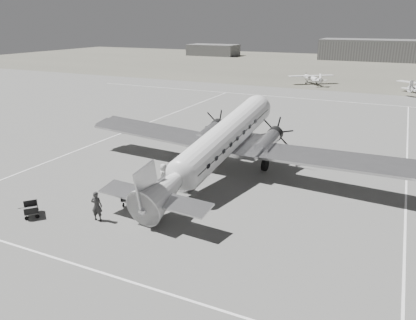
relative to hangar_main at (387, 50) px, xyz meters
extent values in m
plane|color=slate|center=(-5.00, -120.00, -3.30)|extent=(260.00, 260.00, 0.00)
cube|color=white|center=(-5.00, -134.00, -3.29)|extent=(60.00, 0.15, 0.01)
cube|color=white|center=(7.00, -120.00, -3.29)|extent=(0.15, 80.00, 0.01)
cube|color=white|center=(-23.00, -110.00, -3.29)|extent=(0.15, 60.00, 0.01)
cube|color=white|center=(-5.00, -80.00, -3.29)|extent=(90.00, 0.15, 0.01)
cube|color=#626053|center=(-5.00, -25.00, -3.30)|extent=(260.00, 90.00, 0.01)
cube|color=slate|center=(0.00, 0.00, -0.30)|extent=(42.00, 14.00, 6.00)
cube|color=#5A5A5A|center=(0.00, 0.00, 3.00)|extent=(42.00, 14.00, 0.60)
cube|color=#5A5A5A|center=(-60.00, -5.00, -1.30)|extent=(18.00, 10.00, 4.00)
imported|color=#282828|center=(-11.17, -129.42, -2.29)|extent=(0.84, 0.66, 2.01)
imported|color=#A8A8A6|center=(-10.41, -124.85, -2.51)|extent=(0.75, 0.88, 1.59)
imported|color=beige|center=(-10.13, -122.84, -2.33)|extent=(0.65, 0.97, 1.94)
camera|label=1|loc=(5.50, -147.81, 9.02)|focal=35.00mm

